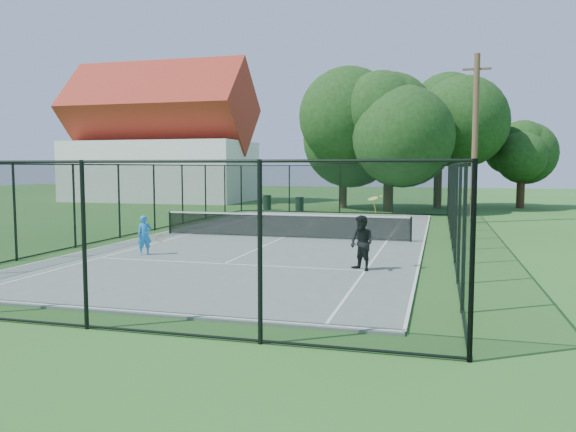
% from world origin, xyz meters
% --- Properties ---
extents(ground, '(120.00, 120.00, 0.00)m').
position_xyz_m(ground, '(0.00, 0.00, 0.00)').
color(ground, '#29531C').
extents(tennis_court, '(11.00, 24.00, 0.06)m').
position_xyz_m(tennis_court, '(0.00, 0.00, 0.03)').
color(tennis_court, slate).
rests_on(tennis_court, ground).
extents(tennis_net, '(10.08, 0.08, 0.95)m').
position_xyz_m(tennis_net, '(0.00, 0.00, 0.58)').
color(tennis_net, black).
rests_on(tennis_net, tennis_court).
extents(fence, '(13.10, 26.10, 3.00)m').
position_xyz_m(fence, '(0.00, 0.00, 1.50)').
color(fence, black).
rests_on(fence, ground).
extents(tree_near_left, '(6.92, 6.92, 9.02)m').
position_xyz_m(tree_near_left, '(-0.52, 17.28, 5.55)').
color(tree_near_left, '#332114').
rests_on(tree_near_left, ground).
extents(tree_near_mid, '(6.31, 6.31, 8.25)m').
position_xyz_m(tree_near_mid, '(2.75, 15.26, 5.08)').
color(tree_near_mid, '#332114').
rests_on(tree_near_mid, ground).
extents(tree_near_right, '(6.87, 6.87, 9.48)m').
position_xyz_m(tree_near_right, '(5.86, 19.28, 6.03)').
color(tree_near_right, '#332114').
rests_on(tree_near_right, ground).
extents(tree_far_right, '(4.46, 4.46, 5.90)m').
position_xyz_m(tree_far_right, '(11.50, 20.84, 3.65)').
color(tree_far_right, '#332114').
rests_on(tree_far_right, ground).
extents(building, '(15.30, 8.15, 11.87)m').
position_xyz_m(building, '(-17.00, 22.00, 4.93)').
color(building, silver).
rests_on(building, ground).
extents(trash_bin_left, '(0.58, 0.58, 1.00)m').
position_xyz_m(trash_bin_left, '(-5.19, 14.48, 0.50)').
color(trash_bin_left, black).
rests_on(trash_bin_left, ground).
extents(trash_bin_right, '(0.58, 0.58, 0.93)m').
position_xyz_m(trash_bin_right, '(-2.81, 13.94, 0.47)').
color(trash_bin_right, black).
rests_on(trash_bin_right, ground).
extents(utility_pole, '(1.40, 0.30, 8.61)m').
position_xyz_m(utility_pole, '(7.70, 9.00, 4.37)').
color(utility_pole, '#4C3823').
rests_on(utility_pole, ground).
extents(player_blue, '(0.86, 0.54, 1.26)m').
position_xyz_m(player_blue, '(-3.10, -5.45, 0.69)').
color(player_blue, '#1B85E5').
rests_on(player_blue, tennis_court).
extents(player_black, '(0.95, 0.98, 2.04)m').
position_xyz_m(player_black, '(4.00, -6.37, 0.82)').
color(player_black, black).
rests_on(player_black, tennis_court).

